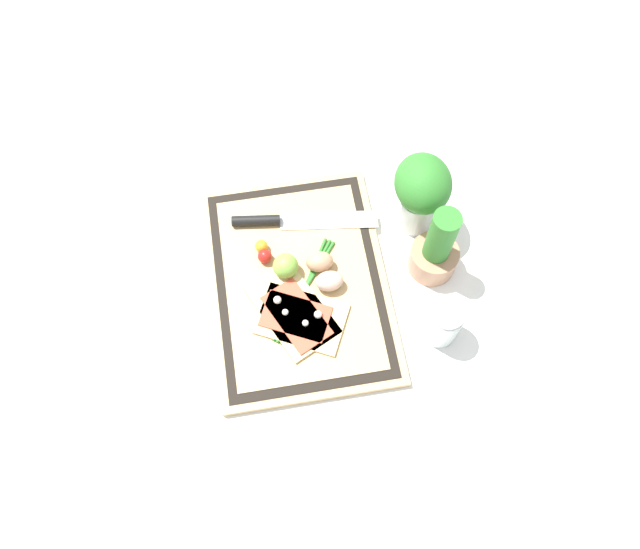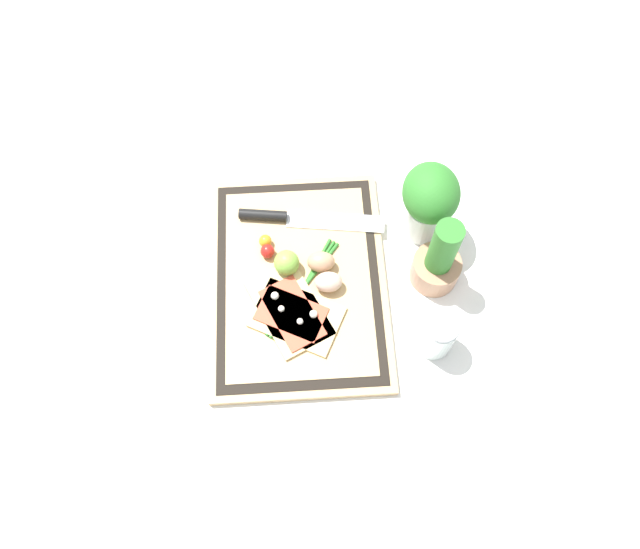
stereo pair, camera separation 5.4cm
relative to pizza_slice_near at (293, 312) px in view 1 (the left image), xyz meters
The scene contains 14 objects.
ground_plane 0.07m from the pizza_slice_near, 163.57° to the left, with size 6.00×6.00×0.00m, color white.
cutting_board 0.07m from the pizza_slice_near, 163.57° to the left, with size 0.48×0.35×0.02m.
pizza_slice_near is the anchor object (origin of this frame).
pizza_slice_far 0.02m from the pizza_slice_near, 37.89° to the left, with size 0.17×0.20×0.02m.
knife 0.21m from the pizza_slice_near, behind, with size 0.07×0.31×0.02m.
egg_brown 0.12m from the pizza_slice_near, 143.78° to the left, with size 0.04×0.06×0.04m, color tan.
egg_pink 0.09m from the pizza_slice_near, 120.64° to the left, with size 0.04×0.06×0.04m, color beige.
lime 0.09m from the pizza_slice_near, behind, with size 0.05×0.05×0.05m, color #7FB742.
cherry_tomato_red 0.13m from the pizza_slice_near, 162.41° to the right, with size 0.03×0.03×0.03m, color red.
cherry_tomato_yellow 0.16m from the pizza_slice_near, 163.72° to the right, with size 0.03×0.03×0.03m, color gold.
scallion_bunch 0.05m from the pizza_slice_near, 146.84° to the left, with size 0.21×0.16×0.01m.
herb_pot 0.31m from the pizza_slice_near, 102.98° to the left, with size 0.10×0.10×0.20m.
sauce_jar 0.29m from the pizza_slice_near, 74.35° to the left, with size 0.07×0.07×0.11m.
herb_glass 0.35m from the pizza_slice_near, 121.95° to the left, with size 0.13×0.11×0.19m.
Camera 1 is at (0.51, -0.04, 1.17)m, focal length 35.00 mm.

